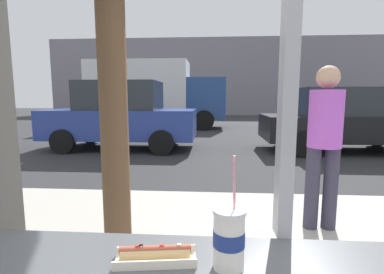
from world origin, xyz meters
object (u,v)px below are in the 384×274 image
object	(u,v)px
parked_car_black	(344,120)
box_truck	(154,93)
pedestrian	(324,138)
parked_car_blue	(121,116)
soda_cup_left	(229,237)
hotdog_tray_near	(156,254)

from	to	relation	value
parked_car_black	box_truck	distance (m)	8.66
pedestrian	parked_car_blue	bearing A→B (deg)	125.79
soda_cup_left	pedestrian	bearing A→B (deg)	63.27
parked_car_blue	parked_car_black	xyz separation A→B (m)	(6.11, 0.00, -0.08)
parked_car_blue	pedestrian	size ratio (longest dim) A/B	2.56
soda_cup_left	pedestrian	world-z (taller)	pedestrian
box_truck	pedestrian	xyz separation A→B (m)	(3.91, -10.93, -0.64)
box_truck	soda_cup_left	bearing A→B (deg)	-77.67
hotdog_tray_near	pedestrian	bearing A→B (deg)	58.58
hotdog_tray_near	box_truck	xyz separation A→B (m)	(-2.63, 13.01, 0.71)
hotdog_tray_near	pedestrian	xyz separation A→B (m)	(1.28, 2.09, 0.08)
parked_car_blue	box_truck	distance (m)	5.89
pedestrian	soda_cup_left	bearing A→B (deg)	-116.73
soda_cup_left	pedestrian	size ratio (longest dim) A/B	0.21
hotdog_tray_near	pedestrian	size ratio (longest dim) A/B	0.16
parked_car_blue	box_truck	xyz separation A→B (m)	(-0.24, 5.84, 0.75)
pedestrian	box_truck	bearing A→B (deg)	109.67
hotdog_tray_near	parked_car_black	world-z (taller)	parked_car_black
soda_cup_left	parked_car_blue	world-z (taller)	parked_car_blue
soda_cup_left	box_truck	distance (m)	13.35
box_truck	parked_car_black	bearing A→B (deg)	-42.61
parked_car_blue	parked_car_black	size ratio (longest dim) A/B	0.96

